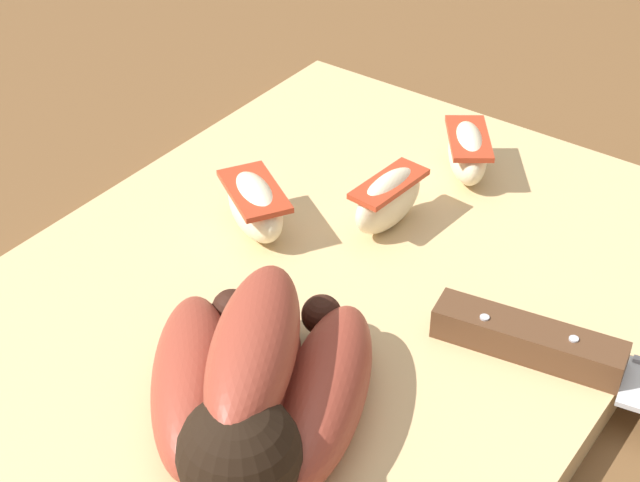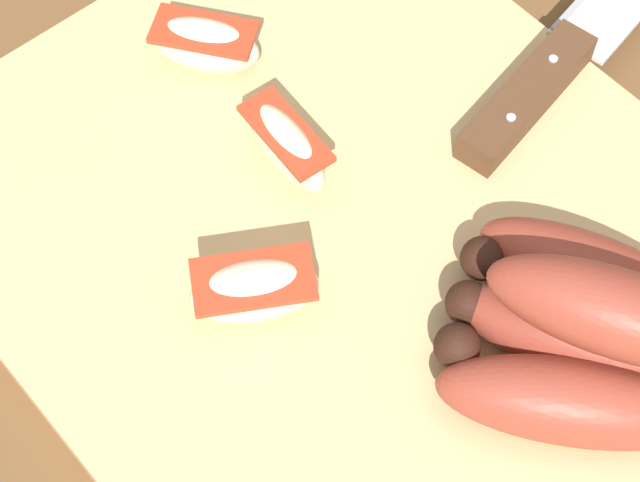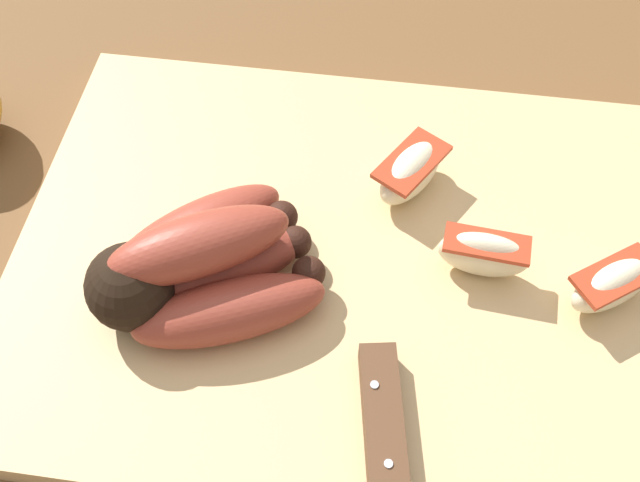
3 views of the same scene
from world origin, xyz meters
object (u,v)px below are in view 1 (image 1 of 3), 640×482
(banana_bunch, at_px, (255,388))
(apple_wedge_far, at_px, (255,205))
(chefs_knife, at_px, (621,371))
(apple_wedge_middle, at_px, (468,152))
(apple_wedge_near, at_px, (388,199))

(banana_bunch, distance_m, apple_wedge_far, 0.16)
(chefs_knife, xyz_separation_m, apple_wedge_far, (0.01, -0.23, 0.01))
(apple_wedge_middle, bearing_deg, apple_wedge_far, -29.32)
(apple_wedge_near, distance_m, apple_wedge_middle, 0.08)
(apple_wedge_middle, bearing_deg, apple_wedge_near, -7.69)
(chefs_knife, relative_size, apple_wedge_near, 4.67)
(apple_wedge_near, bearing_deg, apple_wedge_middle, 172.31)
(banana_bunch, height_order, apple_wedge_middle, banana_bunch)
(banana_bunch, bearing_deg, apple_wedge_middle, -173.69)
(banana_bunch, bearing_deg, chefs_knife, 135.75)
(chefs_knife, bearing_deg, banana_bunch, -44.25)
(apple_wedge_near, bearing_deg, chefs_knife, 75.41)
(apple_wedge_middle, bearing_deg, chefs_knife, 51.91)
(banana_bunch, xyz_separation_m, apple_wedge_far, (-0.12, -0.10, -0.01))
(banana_bunch, distance_m, apple_wedge_near, 0.18)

